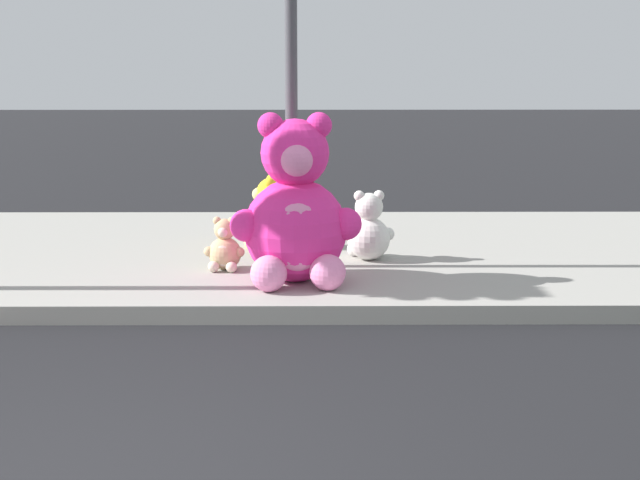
# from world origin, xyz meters

# --- Properties ---
(sidewalk) EXTENTS (28.00, 4.40, 0.15)m
(sidewalk) POSITION_xyz_m (0.00, 5.20, 0.07)
(sidewalk) COLOR #9E9B93
(sidewalk) RESTS_ON ground_plane
(sign_pole) EXTENTS (0.56, 0.11, 3.20)m
(sign_pole) POSITION_xyz_m (1.00, 4.40, 1.85)
(sign_pole) COLOR #4C4C51
(sign_pole) RESTS_ON sidewalk
(plush_pink_large) EXTENTS (1.10, 0.98, 1.43)m
(plush_pink_large) POSITION_xyz_m (1.04, 3.81, 0.72)
(plush_pink_large) COLOR #F22D93
(plush_pink_large) RESTS_ON sidewalk
(plush_tan) EXTENTS (0.37, 0.33, 0.48)m
(plush_tan) POSITION_xyz_m (0.40, 4.27, 0.34)
(plush_tan) COLOR tan
(plush_tan) RESTS_ON sidewalk
(plush_yellow) EXTENTS (0.49, 0.56, 0.73)m
(plush_yellow) POSITION_xyz_m (0.76, 5.25, 0.44)
(plush_yellow) COLOR yellow
(plush_yellow) RESTS_ON sidewalk
(plush_white) EXTENTS (0.50, 0.45, 0.65)m
(plush_white) POSITION_xyz_m (1.71, 4.70, 0.41)
(plush_white) COLOR white
(plush_white) RESTS_ON sidewalk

